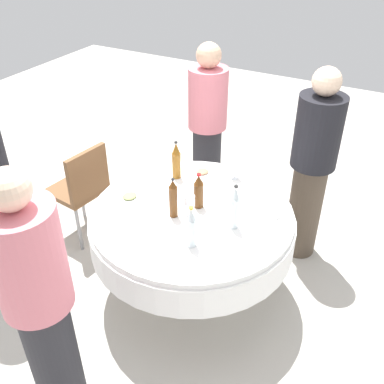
{
  "coord_description": "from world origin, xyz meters",
  "views": [
    {
      "loc": [
        2.12,
        1.15,
        2.51
      ],
      "look_at": [
        0.0,
        0.0,
        0.9
      ],
      "focal_mm": 41.4,
      "sensor_mm": 36.0,
      "label": 1
    }
  ],
  "objects_px": {
    "bottle_brown_front": "(173,199)",
    "plate_east": "(203,173)",
    "bottle_clear_west": "(191,228)",
    "person_west": "(312,165)",
    "plate_rear": "(266,210)",
    "person_front": "(207,128)",
    "person_outer": "(41,307)",
    "plate_far": "(130,198)",
    "plate_left": "(132,236)",
    "wine_glass_north": "(235,167)",
    "wine_glass_front": "(190,202)",
    "bottle_clear_north": "(235,208)",
    "bottle_amber_inner": "(176,161)",
    "dining_table": "(192,228)",
    "chair_mid": "(82,186)",
    "bottle_brown_outer": "(199,192)"
  },
  "relations": [
    {
      "from": "bottle_brown_front",
      "to": "plate_east",
      "type": "height_order",
      "value": "bottle_brown_front"
    },
    {
      "from": "bottle_clear_west",
      "to": "person_west",
      "type": "bearing_deg",
      "value": 160.26
    },
    {
      "from": "plate_east",
      "to": "plate_rear",
      "type": "bearing_deg",
      "value": 70.3
    },
    {
      "from": "plate_rear",
      "to": "person_front",
      "type": "bearing_deg",
      "value": -133.84
    },
    {
      "from": "plate_rear",
      "to": "person_outer",
      "type": "relative_size",
      "value": 0.14
    },
    {
      "from": "bottle_clear_west",
      "to": "person_outer",
      "type": "bearing_deg",
      "value": -22.54
    },
    {
      "from": "person_outer",
      "to": "person_front",
      "type": "xyz_separation_m",
      "value": [
        -2.26,
        -0.23,
        -0.04
      ]
    },
    {
      "from": "plate_east",
      "to": "person_front",
      "type": "height_order",
      "value": "person_front"
    },
    {
      "from": "plate_far",
      "to": "plate_left",
      "type": "distance_m",
      "value": 0.43
    },
    {
      "from": "bottle_clear_west",
      "to": "wine_glass_north",
      "type": "relative_size",
      "value": 2.04
    },
    {
      "from": "bottle_brown_front",
      "to": "person_outer",
      "type": "relative_size",
      "value": 0.18
    },
    {
      "from": "plate_rear",
      "to": "wine_glass_front",
      "type": "bearing_deg",
      "value": -55.73
    },
    {
      "from": "bottle_clear_north",
      "to": "bottle_amber_inner",
      "type": "bearing_deg",
      "value": -119.32
    },
    {
      "from": "dining_table",
      "to": "person_west",
      "type": "xyz_separation_m",
      "value": [
        -0.85,
        0.57,
        0.23
      ]
    },
    {
      "from": "bottle_clear_west",
      "to": "person_west",
      "type": "height_order",
      "value": "person_west"
    },
    {
      "from": "dining_table",
      "to": "chair_mid",
      "type": "relative_size",
      "value": 1.62
    },
    {
      "from": "plate_east",
      "to": "chair_mid",
      "type": "height_order",
      "value": "chair_mid"
    },
    {
      "from": "plate_left",
      "to": "chair_mid",
      "type": "relative_size",
      "value": 0.24
    },
    {
      "from": "bottle_clear_north",
      "to": "plate_far",
      "type": "distance_m",
      "value": 0.78
    },
    {
      "from": "wine_glass_north",
      "to": "chair_mid",
      "type": "bearing_deg",
      "value": -72.3
    },
    {
      "from": "chair_mid",
      "to": "bottle_brown_outer",
      "type": "bearing_deg",
      "value": -86.26
    },
    {
      "from": "dining_table",
      "to": "bottle_clear_west",
      "type": "height_order",
      "value": "bottle_clear_west"
    },
    {
      "from": "person_outer",
      "to": "dining_table",
      "type": "bearing_deg",
      "value": -90.0
    },
    {
      "from": "wine_glass_north",
      "to": "person_front",
      "type": "height_order",
      "value": "person_front"
    },
    {
      "from": "plate_far",
      "to": "plate_left",
      "type": "relative_size",
      "value": 1.1
    },
    {
      "from": "bottle_amber_inner",
      "to": "wine_glass_front",
      "type": "height_order",
      "value": "bottle_amber_inner"
    },
    {
      "from": "bottle_brown_front",
      "to": "plate_far",
      "type": "height_order",
      "value": "bottle_brown_front"
    },
    {
      "from": "bottle_clear_west",
      "to": "bottle_brown_front",
      "type": "distance_m",
      "value": 0.32
    },
    {
      "from": "bottle_brown_outer",
      "to": "person_outer",
      "type": "distance_m",
      "value": 1.27
    },
    {
      "from": "bottle_clear_north",
      "to": "plate_east",
      "type": "relative_size",
      "value": 1.49
    },
    {
      "from": "bottle_clear_north",
      "to": "wine_glass_front",
      "type": "height_order",
      "value": "bottle_clear_north"
    },
    {
      "from": "wine_glass_north",
      "to": "plate_rear",
      "type": "height_order",
      "value": "wine_glass_north"
    },
    {
      "from": "bottle_clear_north",
      "to": "plate_east",
      "type": "xyz_separation_m",
      "value": [
        -0.48,
        -0.47,
        -0.14
      ]
    },
    {
      "from": "dining_table",
      "to": "person_outer",
      "type": "xyz_separation_m",
      "value": [
        1.18,
        -0.2,
        0.26
      ]
    },
    {
      "from": "wine_glass_front",
      "to": "person_outer",
      "type": "xyz_separation_m",
      "value": [
        1.13,
        -0.21,
        0.0
      ]
    },
    {
      "from": "bottle_brown_outer",
      "to": "wine_glass_front",
      "type": "height_order",
      "value": "bottle_brown_outer"
    },
    {
      "from": "bottle_clear_west",
      "to": "plate_far",
      "type": "xyz_separation_m",
      "value": [
        -0.23,
        -0.62,
        -0.12
      ]
    },
    {
      "from": "bottle_brown_front",
      "to": "wine_glass_north",
      "type": "height_order",
      "value": "bottle_brown_front"
    },
    {
      "from": "person_west",
      "to": "person_outer",
      "type": "bearing_deg",
      "value": -76.74
    },
    {
      "from": "bottle_amber_inner",
      "to": "plate_east",
      "type": "distance_m",
      "value": 0.24
    },
    {
      "from": "wine_glass_north",
      "to": "plate_rear",
      "type": "distance_m",
      "value": 0.47
    },
    {
      "from": "bottle_clear_north",
      "to": "chair_mid",
      "type": "relative_size",
      "value": 0.36
    },
    {
      "from": "bottle_brown_outer",
      "to": "plate_far",
      "type": "distance_m",
      "value": 0.5
    },
    {
      "from": "dining_table",
      "to": "bottle_amber_inner",
      "type": "xyz_separation_m",
      "value": [
        -0.33,
        -0.31,
        0.29
      ]
    },
    {
      "from": "plate_east",
      "to": "plate_left",
      "type": "distance_m",
      "value": 0.88
    },
    {
      "from": "bottle_brown_outer",
      "to": "wine_glass_north",
      "type": "distance_m",
      "value": 0.46
    },
    {
      "from": "dining_table",
      "to": "person_west",
      "type": "relative_size",
      "value": 0.89
    },
    {
      "from": "person_front",
      "to": "plate_far",
      "type": "bearing_deg",
      "value": -112.9
    },
    {
      "from": "person_outer",
      "to": "wine_glass_north",
      "type": "bearing_deg",
      "value": -89.68
    },
    {
      "from": "wine_glass_north",
      "to": "bottle_clear_west",
      "type": "bearing_deg",
      "value": 5.6
    }
  ]
}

